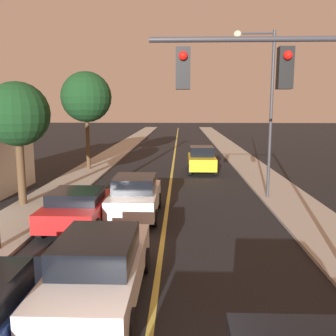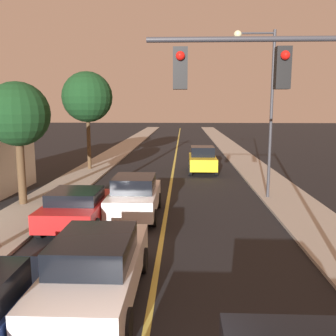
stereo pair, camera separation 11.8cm
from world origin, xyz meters
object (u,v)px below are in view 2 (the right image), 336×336
Objects in this scene: car_near_lane_front at (96,267)px; traffic_signal_mast at (296,107)px; streetlamp_right at (263,93)px; tree_left_near at (18,115)px; car_near_lane_second at (135,196)px; tree_left_far at (87,97)px; car_outer_lane_second at (77,207)px; car_far_oncoming at (202,160)px.

car_near_lane_front is 0.82× the size of traffic_signal_mast.
streetlamp_right reaches higher than tree_left_near.
streetlamp_right is at bearing 28.97° from car_near_lane_second.
tree_left_far is (-10.21, 7.83, 0.02)m from streetlamp_right.
car_near_lane_second is at bearing 36.49° from car_outer_lane_second.
car_outer_lane_second is at bearing -148.97° from streetlamp_right.
streetlamp_right reaches higher than car_far_oncoming.
car_near_lane_second is 6.29m from tree_left_near.
streetlamp_right reaches higher than tree_left_far.
car_near_lane_second is at bearing 125.73° from traffic_signal_mast.
tree_left_near reaches higher than car_far_oncoming.
car_far_oncoming is 8.72m from streetlamp_right.
car_near_lane_second is 7.65m from streetlamp_right.
streetlamp_right is at bearing -37.48° from tree_left_far.
streetlamp_right is at bearing 82.82° from traffic_signal_mast.
car_outer_lane_second is 12.94m from car_far_oncoming.
tree_left_far is (0.62, 9.55, 0.98)m from tree_left_near.
tree_left_far is (-9.04, 17.11, 0.63)m from traffic_signal_mast.
car_near_lane_front is at bearing -69.76° from car_outer_lane_second.
car_far_oncoming is 0.59× the size of tree_left_far.
car_near_lane_front is at bearing -172.78° from traffic_signal_mast.
tree_left_far is at bearing -3.85° from car_far_oncoming.
car_far_oncoming is (3.24, 17.14, 0.05)m from car_near_lane_front.
tree_left_near is (-8.46, -9.02, 3.18)m from car_far_oncoming.
car_near_lane_second is at bearing 90.00° from car_near_lane_front.
car_far_oncoming is at bearing 94.15° from traffic_signal_mast.
car_near_lane_second reaches higher than car_near_lane_front.
car_near_lane_second is 1.09× the size of car_far_oncoming.
tree_left_near reaches higher than car_near_lane_second.
streetlamp_right reaches higher than car_near_lane_front.
car_outer_lane_second is at bearing 110.24° from car_near_lane_front.
car_near_lane_second is (-0.00, 6.73, 0.02)m from car_near_lane_front.
streetlamp_right is 1.16× the size of tree_left_far.
tree_left_near reaches higher than car_near_lane_front.
car_far_oncoming is (3.24, 10.41, 0.03)m from car_near_lane_second.
tree_left_far is at bearing 117.87° from traffic_signal_mast.
streetlamp_right reaches higher than car_near_lane_second.
car_near_lane_front is 1.16× the size of car_near_lane_second.
car_near_lane_second is 12.59m from tree_left_far.
tree_left_near is at bearing -170.99° from streetlamp_right.
tree_left_far is (-2.65, 12.38, 4.28)m from car_outer_lane_second.
tree_left_near is at bearing 122.77° from car_near_lane_front.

